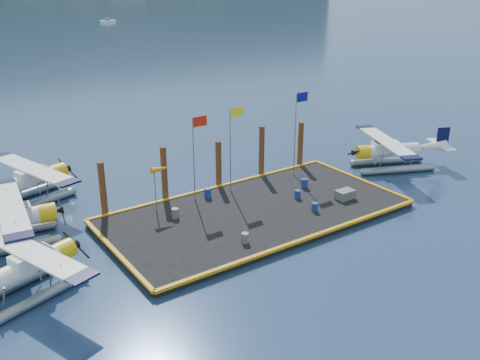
# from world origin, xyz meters

# --- Properties ---
(ground) EXTENTS (4000.00, 4000.00, 0.00)m
(ground) POSITION_xyz_m (0.00, 0.00, 0.00)
(ground) COLOR navy
(ground) RESTS_ON ground
(dock) EXTENTS (20.00, 10.00, 0.40)m
(dock) POSITION_xyz_m (0.00, 0.00, 0.20)
(dock) COLOR black
(dock) RESTS_ON ground
(dock_bumpers) EXTENTS (20.25, 10.25, 0.18)m
(dock_bumpers) POSITION_xyz_m (0.00, 0.00, 0.49)
(dock_bumpers) COLOR #C3830B
(dock_bumpers) RESTS_ON dock
(seaplane_a) EXTENTS (8.38, 8.93, 3.20)m
(seaplane_a) POSITION_xyz_m (-15.06, -1.01, 1.40)
(seaplane_a) COLOR gray
(seaplane_a) RESTS_ON ground
(seaplane_b) EXTENTS (8.69, 9.59, 3.39)m
(seaplane_b) POSITION_xyz_m (-14.70, 5.12, 1.48)
(seaplane_b) COLOR gray
(seaplane_b) RESTS_ON ground
(seaplane_c) EXTENTS (8.92, 9.58, 3.42)m
(seaplane_c) POSITION_xyz_m (-11.91, 10.89, 1.49)
(seaplane_c) COLOR gray
(seaplane_c) RESTS_ON ground
(seaplane_d) EXTENTS (8.66, 9.10, 3.32)m
(seaplane_d) POSITION_xyz_m (14.51, 1.13, 1.45)
(seaplane_d) COLOR gray
(seaplane_d) RESTS_ON ground
(drum_0) EXTENTS (0.47, 0.47, 0.66)m
(drum_0) POSITION_xyz_m (-5.00, 2.07, 0.73)
(drum_0) COLOR #55555A
(drum_0) RESTS_ON dock
(drum_1) EXTENTS (0.42, 0.42, 0.59)m
(drum_1) POSITION_xyz_m (3.22, -2.31, 0.69)
(drum_1) COLOR navy
(drum_1) RESTS_ON dock
(drum_2) EXTENTS (0.43, 0.43, 0.60)m
(drum_2) POSITION_xyz_m (3.69, 0.02, 0.70)
(drum_2) COLOR navy
(drum_2) RESTS_ON dock
(drum_3) EXTENTS (0.44, 0.44, 0.63)m
(drum_3) POSITION_xyz_m (-3.20, -3.31, 0.71)
(drum_3) COLOR #55555A
(drum_3) RESTS_ON dock
(drum_4) EXTENTS (0.49, 0.49, 0.69)m
(drum_4) POSITION_xyz_m (5.40, 1.25, 0.74)
(drum_4) COLOR navy
(drum_4) RESTS_ON dock
(drum_5) EXTENTS (0.49, 0.49, 0.69)m
(drum_5) POSITION_xyz_m (-1.49, 3.75, 0.74)
(drum_5) COLOR navy
(drum_5) RESTS_ON dock
(crate) EXTENTS (1.28, 0.85, 0.64)m
(crate) POSITION_xyz_m (6.40, -1.96, 0.72)
(crate) COLOR #55555A
(crate) RESTS_ON dock
(flagpole_red) EXTENTS (1.14, 0.08, 6.00)m
(flagpole_red) POSITION_xyz_m (-2.29, 3.80, 4.40)
(flagpole_red) COLOR gray
(flagpole_red) RESTS_ON dock
(flagpole_yellow) EXTENTS (1.14, 0.08, 6.20)m
(flagpole_yellow) POSITION_xyz_m (0.70, 3.80, 4.51)
(flagpole_yellow) COLOR gray
(flagpole_yellow) RESTS_ON dock
(flagpole_blue) EXTENTS (1.14, 0.08, 6.50)m
(flagpole_blue) POSITION_xyz_m (6.70, 3.80, 4.69)
(flagpole_blue) COLOR gray
(flagpole_blue) RESTS_ON dock
(windsock) EXTENTS (1.40, 0.44, 3.12)m
(windsock) POSITION_xyz_m (-5.03, 3.80, 3.23)
(windsock) COLOR gray
(windsock) RESTS_ON dock
(piling_0) EXTENTS (0.44, 0.44, 4.00)m
(piling_0) POSITION_xyz_m (-8.50, 5.40, 2.00)
(piling_0) COLOR #441F13
(piling_0) RESTS_ON ground
(piling_1) EXTENTS (0.44, 0.44, 4.20)m
(piling_1) POSITION_xyz_m (-4.00, 5.40, 2.10)
(piling_1) COLOR #441F13
(piling_1) RESTS_ON ground
(piling_2) EXTENTS (0.44, 0.44, 3.80)m
(piling_2) POSITION_xyz_m (0.50, 5.40, 1.90)
(piling_2) COLOR #441F13
(piling_2) RESTS_ON ground
(piling_3) EXTENTS (0.44, 0.44, 4.30)m
(piling_3) POSITION_xyz_m (4.50, 5.40, 2.15)
(piling_3) COLOR #441F13
(piling_3) RESTS_ON ground
(piling_4) EXTENTS (0.44, 0.44, 4.00)m
(piling_4) POSITION_xyz_m (8.50, 5.40, 2.00)
(piling_4) COLOR #441F13
(piling_4) RESTS_ON ground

